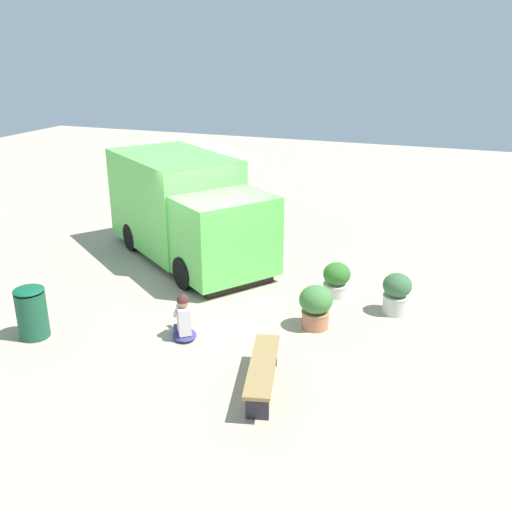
{
  "coord_description": "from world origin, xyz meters",
  "views": [
    {
      "loc": [
        -10.75,
        -5.08,
        5.13
      ],
      "look_at": [
        -0.94,
        -1.42,
        1.17
      ],
      "focal_mm": 39.8,
      "sensor_mm": 36.0,
      "label": 1
    }
  ],
  "objects_px": {
    "person_customer": "(184,320)",
    "planter_flowering_side": "(316,305)",
    "plaza_bench": "(263,369)",
    "trash_bin": "(32,312)",
    "planter_flowering_near": "(336,279)",
    "planter_flowering_far": "(397,293)",
    "food_truck": "(186,211)"
  },
  "relations": [
    {
      "from": "planter_flowering_far",
      "to": "trash_bin",
      "type": "height_order",
      "value": "trash_bin"
    },
    {
      "from": "planter_flowering_far",
      "to": "trash_bin",
      "type": "relative_size",
      "value": 0.85
    },
    {
      "from": "planter_flowering_far",
      "to": "planter_flowering_side",
      "type": "bearing_deg",
      "value": 130.76
    },
    {
      "from": "planter_flowering_side",
      "to": "trash_bin",
      "type": "distance_m",
      "value": 5.25
    },
    {
      "from": "food_truck",
      "to": "plaza_bench",
      "type": "bearing_deg",
      "value": -142.32
    },
    {
      "from": "trash_bin",
      "to": "planter_flowering_side",
      "type": "bearing_deg",
      "value": -65.57
    },
    {
      "from": "food_truck",
      "to": "planter_flowering_far",
      "type": "height_order",
      "value": "food_truck"
    },
    {
      "from": "food_truck",
      "to": "planter_flowering_near",
      "type": "relative_size",
      "value": 7.18
    },
    {
      "from": "food_truck",
      "to": "plaza_bench",
      "type": "xyz_separation_m",
      "value": [
        -4.88,
        -3.77,
        -0.83
      ]
    },
    {
      "from": "planter_flowering_side",
      "to": "plaza_bench",
      "type": "distance_m",
      "value": 2.33
    },
    {
      "from": "person_customer",
      "to": "planter_flowering_side",
      "type": "height_order",
      "value": "person_customer"
    },
    {
      "from": "plaza_bench",
      "to": "trash_bin",
      "type": "xyz_separation_m",
      "value": [
        0.14,
        4.54,
        0.14
      ]
    },
    {
      "from": "planter_flowering_side",
      "to": "trash_bin",
      "type": "bearing_deg",
      "value": 114.43
    },
    {
      "from": "person_customer",
      "to": "trash_bin",
      "type": "distance_m",
      "value": 2.78
    },
    {
      "from": "planter_flowering_far",
      "to": "food_truck",
      "type": "bearing_deg",
      "value": 75.41
    },
    {
      "from": "food_truck",
      "to": "planter_flowering_side",
      "type": "xyz_separation_m",
      "value": [
        -2.56,
        -4.0,
        -0.74
      ]
    },
    {
      "from": "planter_flowering_near",
      "to": "plaza_bench",
      "type": "distance_m",
      "value": 3.9
    },
    {
      "from": "person_customer",
      "to": "planter_flowering_side",
      "type": "xyz_separation_m",
      "value": [
        1.23,
        -2.17,
        0.1
      ]
    },
    {
      "from": "plaza_bench",
      "to": "person_customer",
      "type": "bearing_deg",
      "value": 60.68
    },
    {
      "from": "plaza_bench",
      "to": "trash_bin",
      "type": "height_order",
      "value": "trash_bin"
    },
    {
      "from": "planter_flowering_side",
      "to": "plaza_bench",
      "type": "bearing_deg",
      "value": 174.18
    },
    {
      "from": "person_customer",
      "to": "planter_flowering_far",
      "type": "bearing_deg",
      "value": -55.73
    },
    {
      "from": "trash_bin",
      "to": "person_customer",
      "type": "bearing_deg",
      "value": -70.24
    },
    {
      "from": "person_customer",
      "to": "planter_flowering_far",
      "type": "height_order",
      "value": "person_customer"
    },
    {
      "from": "food_truck",
      "to": "planter_flowering_far",
      "type": "distance_m",
      "value": 5.59
    },
    {
      "from": "plaza_bench",
      "to": "trash_bin",
      "type": "relative_size",
      "value": 1.89
    },
    {
      "from": "planter_flowering_far",
      "to": "person_customer",
      "type": "bearing_deg",
      "value": 124.27
    },
    {
      "from": "planter_flowering_near",
      "to": "planter_flowering_far",
      "type": "bearing_deg",
      "value": -107.26
    },
    {
      "from": "food_truck",
      "to": "person_customer",
      "type": "height_order",
      "value": "food_truck"
    },
    {
      "from": "planter_flowering_near",
      "to": "plaza_bench",
      "type": "bearing_deg",
      "value": 175.87
    },
    {
      "from": "food_truck",
      "to": "person_customer",
      "type": "xyz_separation_m",
      "value": [
        -3.79,
        -1.84,
        -0.85
      ]
    },
    {
      "from": "planter_flowering_near",
      "to": "planter_flowering_far",
      "type": "distance_m",
      "value": 1.37
    }
  ]
}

